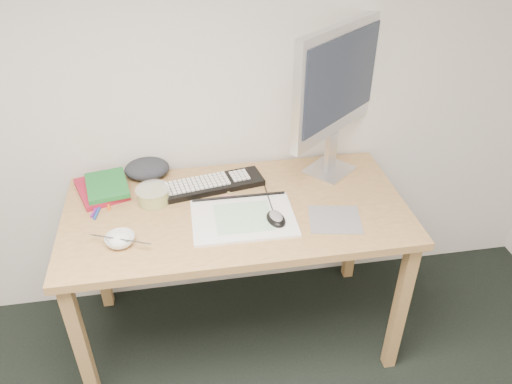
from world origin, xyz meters
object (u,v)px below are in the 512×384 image
at_px(sketchpad, 243,218).
at_px(keyboard, 214,184).
at_px(desk, 237,224).
at_px(monitor, 337,84).
at_px(rice_bowl, 120,240).

xyz_separation_m(sketchpad, keyboard, (-0.09, 0.26, 0.01)).
bearing_deg(keyboard, desk, -76.61).
bearing_deg(keyboard, monitor, -5.39).
height_order(sketchpad, rice_bowl, rice_bowl).
relative_size(desk, monitor, 2.10).
xyz_separation_m(monitor, rice_bowl, (-0.91, -0.37, -0.40)).
distance_m(keyboard, monitor, 0.67).
bearing_deg(keyboard, sketchpad, -80.29).
bearing_deg(sketchpad, monitor, 34.88).
bearing_deg(desk, keyboard, 113.71).
distance_m(monitor, rice_bowl, 1.07).
bearing_deg(desk, rice_bowl, -161.05).
xyz_separation_m(desk, rice_bowl, (-0.45, -0.16, 0.10)).
bearing_deg(monitor, keyboard, 144.96).
distance_m(desk, keyboard, 0.21).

